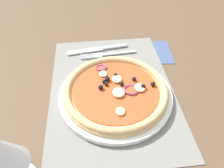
{
  "coord_description": "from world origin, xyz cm",
  "views": [
    {
      "loc": [
        -40.76,
        4.5,
        42.1
      ],
      "look_at": [
        -1.01,
        0.0,
        2.73
      ],
      "focal_mm": 34.27,
      "sensor_mm": 36.0,
      "label": 1
    }
  ],
  "objects_px": {
    "knife": "(97,49)",
    "wine_glass": "(2,153)",
    "plate": "(115,95)",
    "fork": "(105,55)",
    "pizza": "(116,90)",
    "napkin": "(154,52)"
  },
  "relations": [
    {
      "from": "wine_glass",
      "to": "knife",
      "type": "bearing_deg",
      "value": -23.34
    },
    {
      "from": "fork",
      "to": "knife",
      "type": "bearing_deg",
      "value": -56.04
    },
    {
      "from": "pizza",
      "to": "fork",
      "type": "distance_m",
      "value": 0.18
    },
    {
      "from": "fork",
      "to": "knife",
      "type": "distance_m",
      "value": 0.04
    },
    {
      "from": "pizza",
      "to": "wine_glass",
      "type": "relative_size",
      "value": 1.8
    },
    {
      "from": "plate",
      "to": "pizza",
      "type": "height_order",
      "value": "pizza"
    },
    {
      "from": "fork",
      "to": "wine_glass",
      "type": "bearing_deg",
      "value": 58.22
    },
    {
      "from": "knife",
      "to": "wine_glass",
      "type": "bearing_deg",
      "value": 59.52
    },
    {
      "from": "plate",
      "to": "fork",
      "type": "relative_size",
      "value": 1.62
    },
    {
      "from": "pizza",
      "to": "knife",
      "type": "distance_m",
      "value": 0.22
    },
    {
      "from": "knife",
      "to": "wine_glass",
      "type": "height_order",
      "value": "wine_glass"
    },
    {
      "from": "knife",
      "to": "napkin",
      "type": "xyz_separation_m",
      "value": [
        -0.03,
        -0.19,
        -0.0
      ]
    },
    {
      "from": "plate",
      "to": "pizza",
      "type": "distance_m",
      "value": 0.02
    },
    {
      "from": "plate",
      "to": "wine_glass",
      "type": "xyz_separation_m",
      "value": [
        -0.19,
        0.21,
        0.09
      ]
    },
    {
      "from": "knife",
      "to": "wine_glass",
      "type": "relative_size",
      "value": 1.35
    },
    {
      "from": "plate",
      "to": "napkin",
      "type": "distance_m",
      "value": 0.24
    },
    {
      "from": "knife",
      "to": "napkin",
      "type": "bearing_deg",
      "value": 164.17
    },
    {
      "from": "plate",
      "to": "wine_glass",
      "type": "height_order",
      "value": "wine_glass"
    },
    {
      "from": "fork",
      "to": "napkin",
      "type": "distance_m",
      "value": 0.16
    },
    {
      "from": "pizza",
      "to": "knife",
      "type": "xyz_separation_m",
      "value": [
        0.21,
        0.04,
        -0.02
      ]
    },
    {
      "from": "pizza",
      "to": "fork",
      "type": "height_order",
      "value": "pizza"
    },
    {
      "from": "napkin",
      "to": "fork",
      "type": "bearing_deg",
      "value": 91.3
    }
  ]
}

